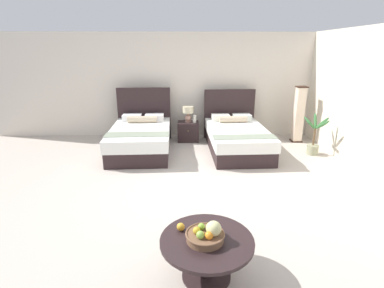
{
  "coord_description": "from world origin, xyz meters",
  "views": [
    {
      "loc": [
        -0.07,
        -4.42,
        2.19
      ],
      "look_at": [
        0.04,
        0.53,
        0.58
      ],
      "focal_mm": 27.66,
      "sensor_mm": 36.0,
      "label": 1
    }
  ],
  "objects_px": {
    "bed_near_window": "(141,137)",
    "floor_lamp_corner": "(299,115)",
    "bed_near_corner": "(236,137)",
    "coffee_table": "(207,249)",
    "fruit_bowl": "(206,234)",
    "vase": "(194,119)",
    "table_lamp": "(188,112)",
    "loose_apple": "(181,227)",
    "potted_palm": "(314,141)",
    "nightstand": "(188,131)"
  },
  "relations": [
    {
      "from": "bed_near_window",
      "to": "table_lamp",
      "type": "distance_m",
      "value": 1.35
    },
    {
      "from": "nightstand",
      "to": "floor_lamp_corner",
      "type": "relative_size",
      "value": 0.38
    },
    {
      "from": "coffee_table",
      "to": "loose_apple",
      "type": "height_order",
      "value": "loose_apple"
    },
    {
      "from": "nightstand",
      "to": "table_lamp",
      "type": "bearing_deg",
      "value": 90.0
    },
    {
      "from": "nightstand",
      "to": "floor_lamp_corner",
      "type": "height_order",
      "value": "floor_lamp_corner"
    },
    {
      "from": "bed_near_window",
      "to": "potted_palm",
      "type": "relative_size",
      "value": 2.38
    },
    {
      "from": "fruit_bowl",
      "to": "bed_near_window",
      "type": "bearing_deg",
      "value": 106.91
    },
    {
      "from": "table_lamp",
      "to": "coffee_table",
      "type": "distance_m",
      "value": 4.64
    },
    {
      "from": "coffee_table",
      "to": "floor_lamp_corner",
      "type": "distance_m",
      "value": 5.17
    },
    {
      "from": "bed_near_corner",
      "to": "coffee_table",
      "type": "relative_size",
      "value": 2.41
    },
    {
      "from": "nightstand",
      "to": "loose_apple",
      "type": "relative_size",
      "value": 6.31
    },
    {
      "from": "coffee_table",
      "to": "bed_near_window",
      "type": "bearing_deg",
      "value": 107.07
    },
    {
      "from": "vase",
      "to": "floor_lamp_corner",
      "type": "xyz_separation_m",
      "value": [
        2.51,
        -0.07,
        0.11
      ]
    },
    {
      "from": "bed_near_corner",
      "to": "vase",
      "type": "bearing_deg",
      "value": 143.01
    },
    {
      "from": "loose_apple",
      "to": "bed_near_corner",
      "type": "bearing_deg",
      "value": 72.41
    },
    {
      "from": "bed_near_corner",
      "to": "potted_palm",
      "type": "bearing_deg",
      "value": -11.19
    },
    {
      "from": "bed_near_corner",
      "to": "potted_palm",
      "type": "xyz_separation_m",
      "value": [
        1.61,
        -0.32,
        0.01
      ]
    },
    {
      "from": "vase",
      "to": "coffee_table",
      "type": "bearing_deg",
      "value": -90.15
    },
    {
      "from": "loose_apple",
      "to": "floor_lamp_corner",
      "type": "xyz_separation_m",
      "value": [
        2.77,
        4.35,
        0.19
      ]
    },
    {
      "from": "vase",
      "to": "floor_lamp_corner",
      "type": "height_order",
      "value": "floor_lamp_corner"
    },
    {
      "from": "potted_palm",
      "to": "coffee_table",
      "type": "bearing_deg",
      "value": -125.51
    },
    {
      "from": "bed_near_corner",
      "to": "table_lamp",
      "type": "bearing_deg",
      "value": 144.96
    },
    {
      "from": "bed_near_corner",
      "to": "potted_palm",
      "type": "distance_m",
      "value": 1.64
    },
    {
      "from": "coffee_table",
      "to": "vase",
      "type": "bearing_deg",
      "value": 89.85
    },
    {
      "from": "bed_near_corner",
      "to": "nightstand",
      "type": "height_order",
      "value": "bed_near_corner"
    },
    {
      "from": "table_lamp",
      "to": "loose_apple",
      "type": "height_order",
      "value": "table_lamp"
    },
    {
      "from": "floor_lamp_corner",
      "to": "potted_palm",
      "type": "relative_size",
      "value": 1.52
    },
    {
      "from": "table_lamp",
      "to": "potted_palm",
      "type": "relative_size",
      "value": 0.43
    },
    {
      "from": "bed_near_window",
      "to": "bed_near_corner",
      "type": "height_order",
      "value": "bed_near_window"
    },
    {
      "from": "bed_near_corner",
      "to": "nightstand",
      "type": "bearing_deg",
      "value": 145.69
    },
    {
      "from": "table_lamp",
      "to": "potted_palm",
      "type": "xyz_separation_m",
      "value": [
        2.68,
        -1.07,
        -0.41
      ]
    },
    {
      "from": "coffee_table",
      "to": "fruit_bowl",
      "type": "relative_size",
      "value": 2.41
    },
    {
      "from": "loose_apple",
      "to": "potted_palm",
      "type": "xyz_separation_m",
      "value": [
        2.79,
        3.41,
        -0.17
      ]
    },
    {
      "from": "loose_apple",
      "to": "floor_lamp_corner",
      "type": "height_order",
      "value": "floor_lamp_corner"
    },
    {
      "from": "table_lamp",
      "to": "loose_apple",
      "type": "distance_m",
      "value": 4.48
    },
    {
      "from": "bed_near_corner",
      "to": "vase",
      "type": "relative_size",
      "value": 12.13
    },
    {
      "from": "nightstand",
      "to": "fruit_bowl",
      "type": "bearing_deg",
      "value": -88.33
    },
    {
      "from": "table_lamp",
      "to": "fruit_bowl",
      "type": "height_order",
      "value": "table_lamp"
    },
    {
      "from": "vase",
      "to": "coffee_table",
      "type": "distance_m",
      "value": 4.57
    },
    {
      "from": "bed_near_window",
      "to": "bed_near_corner",
      "type": "relative_size",
      "value": 0.96
    },
    {
      "from": "vase",
      "to": "potted_palm",
      "type": "height_order",
      "value": "potted_palm"
    },
    {
      "from": "bed_near_window",
      "to": "bed_near_corner",
      "type": "distance_m",
      "value": 2.12
    },
    {
      "from": "table_lamp",
      "to": "bed_near_window",
      "type": "bearing_deg",
      "value": -144.41
    },
    {
      "from": "vase",
      "to": "floor_lamp_corner",
      "type": "bearing_deg",
      "value": -1.58
    },
    {
      "from": "fruit_bowl",
      "to": "potted_palm",
      "type": "distance_m",
      "value": 4.39
    },
    {
      "from": "bed_near_window",
      "to": "floor_lamp_corner",
      "type": "bearing_deg",
      "value": 9.51
    },
    {
      "from": "bed_near_window",
      "to": "coffee_table",
      "type": "relative_size",
      "value": 2.31
    },
    {
      "from": "fruit_bowl",
      "to": "potted_palm",
      "type": "xyz_separation_m",
      "value": [
        2.55,
        3.58,
        -0.2
      ]
    },
    {
      "from": "fruit_bowl",
      "to": "table_lamp",
      "type": "bearing_deg",
      "value": 91.66
    },
    {
      "from": "table_lamp",
      "to": "fruit_bowl",
      "type": "distance_m",
      "value": 4.65
    }
  ]
}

